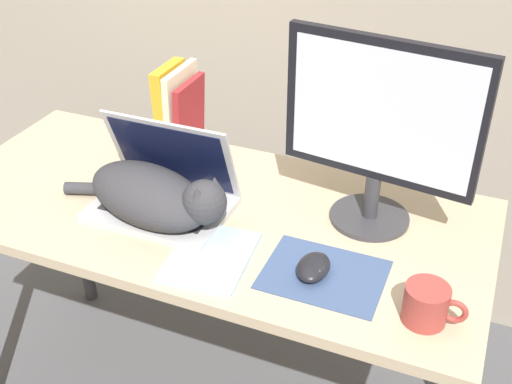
{
  "coord_description": "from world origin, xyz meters",
  "views": [
    {
      "loc": [
        0.62,
        -0.86,
        1.64
      ],
      "look_at": [
        0.15,
        0.29,
        0.84
      ],
      "focal_mm": 45.0,
      "sensor_mm": 36.0,
      "label": 1
    }
  ],
  "objects_px": {
    "laptop": "(164,192)",
    "book_row": "(179,113)",
    "notepad": "(210,256)",
    "computer_mouse": "(314,267)",
    "external_monitor": "(380,127)",
    "cat": "(154,196)",
    "mug": "(427,304)"
  },
  "relations": [
    {
      "from": "laptop",
      "to": "book_row",
      "type": "xyz_separation_m",
      "value": [
        -0.09,
        0.26,
        0.08
      ]
    },
    {
      "from": "laptop",
      "to": "notepad",
      "type": "distance_m",
      "value": 0.24
    },
    {
      "from": "computer_mouse",
      "to": "book_row",
      "type": "bearing_deg",
      "value": 144.47
    },
    {
      "from": "laptop",
      "to": "external_monitor",
      "type": "bearing_deg",
      "value": 16.51
    },
    {
      "from": "cat",
      "to": "notepad",
      "type": "distance_m",
      "value": 0.21
    },
    {
      "from": "mug",
      "to": "cat",
      "type": "bearing_deg",
      "value": 171.37
    },
    {
      "from": "laptop",
      "to": "mug",
      "type": "bearing_deg",
      "value": -12.94
    },
    {
      "from": "laptop",
      "to": "notepad",
      "type": "xyz_separation_m",
      "value": [
        0.19,
        -0.14,
        -0.04
      ]
    },
    {
      "from": "laptop",
      "to": "computer_mouse",
      "type": "height_order",
      "value": "laptop"
    },
    {
      "from": "notepad",
      "to": "external_monitor",
      "type": "bearing_deg",
      "value": 44.1
    },
    {
      "from": "mug",
      "to": "laptop",
      "type": "bearing_deg",
      "value": 167.06
    },
    {
      "from": "book_row",
      "to": "mug",
      "type": "relative_size",
      "value": 2.06
    },
    {
      "from": "laptop",
      "to": "book_row",
      "type": "relative_size",
      "value": 1.29
    },
    {
      "from": "cat",
      "to": "computer_mouse",
      "type": "height_order",
      "value": "cat"
    },
    {
      "from": "external_monitor",
      "to": "mug",
      "type": "bearing_deg",
      "value": -58.04
    },
    {
      "from": "cat",
      "to": "book_row",
      "type": "height_order",
      "value": "book_row"
    },
    {
      "from": "laptop",
      "to": "computer_mouse",
      "type": "distance_m",
      "value": 0.44
    },
    {
      "from": "external_monitor",
      "to": "computer_mouse",
      "type": "bearing_deg",
      "value": -103.83
    },
    {
      "from": "external_monitor",
      "to": "computer_mouse",
      "type": "relative_size",
      "value": 4.48
    },
    {
      "from": "cat",
      "to": "computer_mouse",
      "type": "distance_m",
      "value": 0.42
    },
    {
      "from": "computer_mouse",
      "to": "book_row",
      "type": "xyz_separation_m",
      "value": [
        -0.52,
        0.37,
        0.1
      ]
    },
    {
      "from": "external_monitor",
      "to": "computer_mouse",
      "type": "distance_m",
      "value": 0.34
    },
    {
      "from": "cat",
      "to": "mug",
      "type": "bearing_deg",
      "value": -8.63
    },
    {
      "from": "external_monitor",
      "to": "notepad",
      "type": "distance_m",
      "value": 0.48
    },
    {
      "from": "cat",
      "to": "laptop",
      "type": "bearing_deg",
      "value": 95.83
    },
    {
      "from": "external_monitor",
      "to": "notepad",
      "type": "height_order",
      "value": "external_monitor"
    },
    {
      "from": "mug",
      "to": "computer_mouse",
      "type": "bearing_deg",
      "value": 169.02
    },
    {
      "from": "external_monitor",
      "to": "computer_mouse",
      "type": "height_order",
      "value": "external_monitor"
    },
    {
      "from": "laptop",
      "to": "cat",
      "type": "height_order",
      "value": "laptop"
    },
    {
      "from": "computer_mouse",
      "to": "laptop",
      "type": "bearing_deg",
      "value": 165.94
    },
    {
      "from": "laptop",
      "to": "book_row",
      "type": "distance_m",
      "value": 0.29
    },
    {
      "from": "notepad",
      "to": "mug",
      "type": "bearing_deg",
      "value": -1.72
    }
  ]
}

